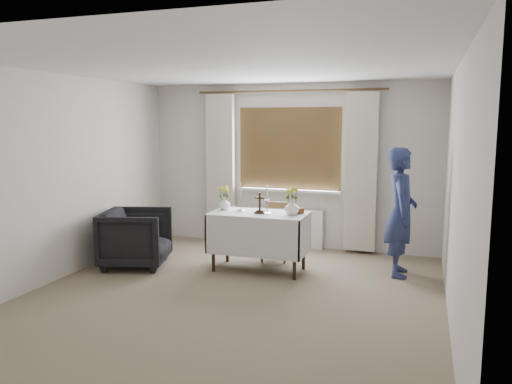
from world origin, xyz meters
TOP-DOWN VIEW (x-y plane):
  - ground at (0.00, 0.00)m, footprint 5.00×5.00m
  - altar_table at (-0.03, 1.11)m, footprint 1.24×0.64m
  - wooden_chair at (0.03, 1.67)m, footprint 0.40×0.40m
  - armchair at (-1.65, 0.77)m, footprint 1.04×1.02m
  - person at (1.71, 1.49)m, footprint 0.43×0.62m
  - radiator at (0.00, 2.42)m, footprint 1.10×0.10m
  - wooden_cross at (-0.01, 1.08)m, footprint 0.13×0.10m
  - candlestick_left at (-0.29, 1.13)m, footprint 0.14×0.14m
  - candlestick_right at (0.08, 1.09)m, footprint 0.14×0.14m
  - flower_vase_left at (-0.54, 1.18)m, footprint 0.18×0.18m
  - flower_vase_right at (0.40, 1.11)m, footprint 0.24×0.24m
  - wicker_basket at (0.43, 1.26)m, footprint 0.20×0.20m

SIDE VIEW (x-z plane):
  - ground at x=0.00m, z-range 0.00..0.00m
  - radiator at x=0.00m, z-range 0.00..0.60m
  - altar_table at x=-0.03m, z-range 0.00..0.76m
  - armchair at x=-1.65m, z-range 0.00..0.77m
  - wooden_chair at x=0.03m, z-range 0.00..0.81m
  - wicker_basket at x=0.43m, z-range 0.76..0.83m
  - person at x=1.71m, z-range 0.00..1.61m
  - flower_vase_left at x=-0.54m, z-range 0.76..0.93m
  - flower_vase_right at x=0.40m, z-range 0.76..0.96m
  - wooden_cross at x=-0.01m, z-range 0.76..1.03m
  - candlestick_right at x=0.08m, z-range 0.76..1.13m
  - candlestick_left at x=-0.29m, z-range 0.76..1.15m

